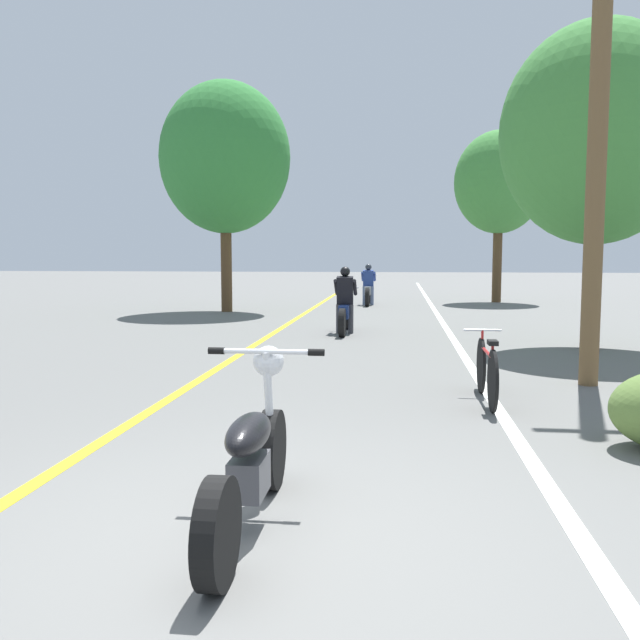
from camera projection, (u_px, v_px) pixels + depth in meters
The scene contains 11 objects.
ground_plane at pixel (238, 538), 4.02m from camera, with size 120.00×120.00×0.00m, color #60605E.
lane_stripe_center at pixel (287, 324), 16.20m from camera, with size 0.14×48.00×0.01m, color yellow.
lane_stripe_edge at pixel (445, 326), 15.77m from camera, with size 0.14×48.00×0.01m, color white.
utility_pole at pixel (598, 129), 8.40m from camera, with size 1.10×0.24×6.26m.
roadside_tree_right_near at pixel (598, 134), 11.72m from camera, with size 3.34×3.00×5.68m.
roadside_tree_right_far at pixel (499, 183), 23.36m from camera, with size 3.08×2.77×5.93m.
roadside_tree_left at pixel (225, 158), 19.42m from camera, with size 3.77×3.39×6.61m.
motorcycle_foreground at pixel (251, 458), 4.15m from camera, with size 0.80×2.04×1.05m.
motorcycle_rider_lead at pixel (345, 308), 14.39m from camera, with size 0.50×2.04×1.41m.
motorcycle_rider_far at pixel (368, 289), 22.36m from camera, with size 0.50×2.02×1.36m.
bicycle_parked at pixel (487, 370), 7.68m from camera, with size 0.44×1.70×0.78m.
Camera 1 is at (0.93, -3.79, 1.68)m, focal length 38.00 mm.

